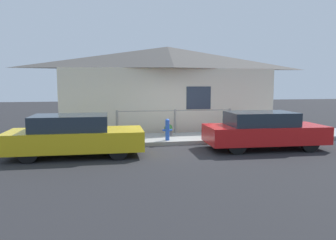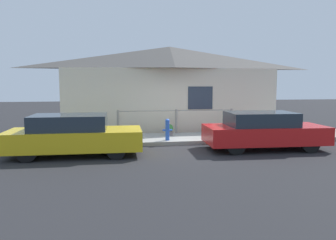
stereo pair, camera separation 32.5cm
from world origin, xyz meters
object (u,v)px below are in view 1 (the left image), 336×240
(car_left, at_px, (75,136))
(car_right, at_px, (264,130))
(potted_plant_near_hydrant, at_px, (168,129))
(fire_hydrant, at_px, (167,129))
(potted_plant_by_fence, at_px, (89,130))

(car_left, xyz_separation_m, car_right, (6.21, 0.00, 0.00))
(potted_plant_near_hydrant, bearing_deg, fire_hydrant, -102.49)
(car_left, xyz_separation_m, potted_plant_by_fence, (0.27, 2.73, -0.21))
(car_left, xyz_separation_m, fire_hydrant, (3.14, 1.43, -0.08))
(potted_plant_near_hydrant, relative_size, potted_plant_by_fence, 0.88)
(car_right, xyz_separation_m, potted_plant_near_hydrant, (-2.83, 2.50, -0.25))
(fire_hydrant, xyz_separation_m, potted_plant_near_hydrant, (0.24, 1.07, -0.17))
(fire_hydrant, distance_m, potted_plant_near_hydrant, 1.11)
(fire_hydrant, bearing_deg, potted_plant_near_hydrant, 77.51)
(car_left, distance_m, potted_plant_by_fence, 2.75)
(potted_plant_near_hydrant, distance_m, potted_plant_by_fence, 3.11)
(car_right, xyz_separation_m, fire_hydrant, (-3.06, 1.43, -0.08))
(fire_hydrant, xyz_separation_m, potted_plant_by_fence, (-2.87, 1.30, -0.13))
(potted_plant_near_hydrant, xyz_separation_m, potted_plant_by_fence, (-3.11, 0.23, 0.04))
(car_right, distance_m, potted_plant_near_hydrant, 3.79)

